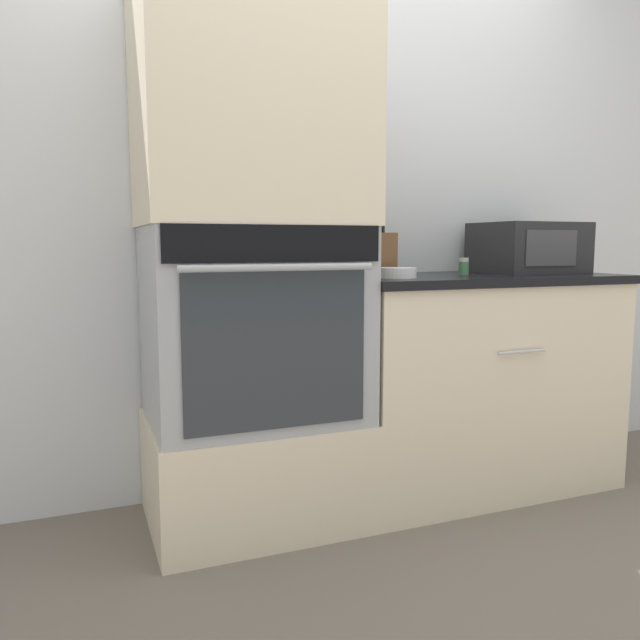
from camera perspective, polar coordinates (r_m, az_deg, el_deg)
The scene contains 11 objects.
ground_plane at distance 2.42m, azimuth 5.64°, elevation -18.92°, with size 12.00×12.00×0.00m, color #6B6056.
wall_back at distance 2.76m, azimuth -0.16°, elevation 11.00°, with size 8.00×0.05×2.50m.
oven_cabinet_base at distance 2.47m, azimuth -6.00°, elevation -13.32°, with size 0.79×0.60×0.40m.
wall_oven at distance 2.33m, azimuth -6.15°, elevation -0.34°, with size 0.76×0.64×0.71m.
oven_cabinet_upper at distance 2.37m, azimuth -6.44°, elevation 19.22°, with size 0.79×0.60×0.89m.
counter_unit at distance 2.81m, azimuth 13.77°, elevation -5.38°, with size 1.21×0.63×0.93m.
microwave at distance 3.01m, azimuth 18.46°, elevation 6.29°, with size 0.43×0.37×0.23m.
knife_block at distance 2.60m, azimuth 5.16°, elevation 6.04°, with size 0.12×0.15×0.22m.
bowl at distance 2.43m, azimuth 6.91°, elevation 4.31°, with size 0.16×0.16×0.04m.
condiment_jar_near at distance 2.73m, azimuth 3.70°, elevation 4.99°, with size 0.05×0.05×0.07m.
condiment_jar_mid at distance 2.71m, azimuth 13.01°, elevation 4.78°, with size 0.04×0.04×0.07m.
Camera 1 is at (-1.01, -1.93, 1.06)m, focal length 35.00 mm.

